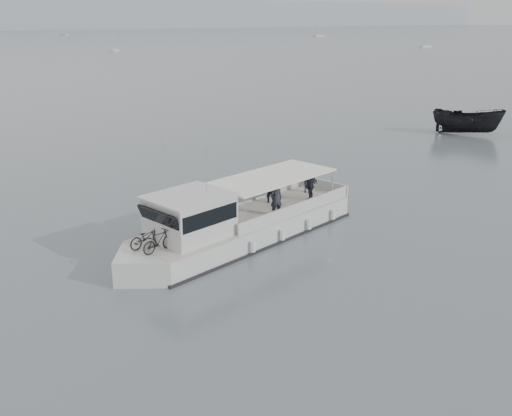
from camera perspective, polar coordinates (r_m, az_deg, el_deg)
ground at (r=30.11m, az=2.94°, el=-3.44°), size 1400.00×1400.00×0.00m
tour_boat at (r=29.43m, az=-2.59°, el=-1.80°), size 15.17×6.53×6.34m
dark_motorboat at (r=61.53m, az=20.41°, el=8.14°), size 6.06×7.13×2.66m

